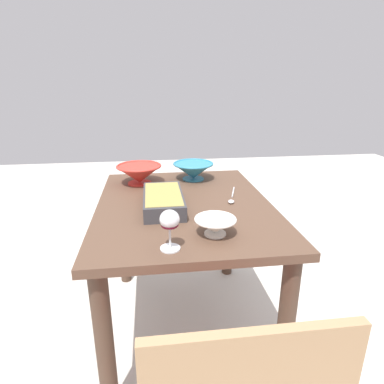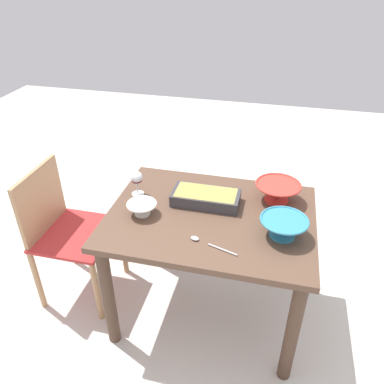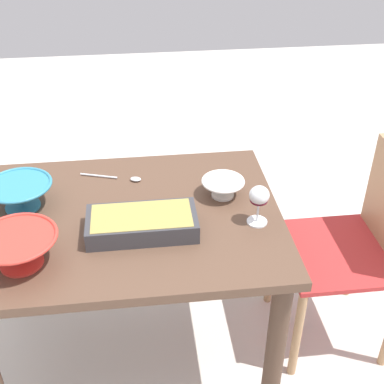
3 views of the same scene
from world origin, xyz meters
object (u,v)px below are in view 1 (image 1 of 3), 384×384
serving_bowl (139,174)px  serving_spoon (232,198)px  small_bowl (215,225)px  dining_table (184,226)px  mixing_bowl (193,170)px  wine_glass (170,223)px  casserole_dish (163,200)px

serving_bowl → serving_spoon: bearing=55.4°
small_bowl → serving_spoon: small_bowl is taller
dining_table → small_bowl: (0.36, 0.08, 0.17)m
mixing_bowl → serving_bowl: 0.32m
wine_glass → casserole_dish: 0.41m
small_bowl → serving_bowl: 0.77m
wine_glass → small_bowl: wine_glass is taller
dining_table → casserole_dish: bearing=-64.0°
mixing_bowl → serving_bowl: size_ratio=0.94×
casserole_dish → mixing_bowl: bearing=155.2°
casserole_dish → serving_spoon: size_ratio=1.52×
mixing_bowl → small_bowl: bearing=-1.0°
serving_spoon → small_bowl: bearing=-23.2°
dining_table → small_bowl: small_bowl is taller
small_bowl → dining_table: bearing=-167.1°
casserole_dish → small_bowl: same height
wine_glass → casserole_dish: bearing=-179.3°
wine_glass → serving_spoon: size_ratio=0.61×
casserole_dish → serving_bowl: size_ratio=1.47×
mixing_bowl → small_bowl: size_ratio=1.47×
serving_bowl → serving_spoon: serving_bowl is taller
wine_glass → serving_spoon: bearing=143.9°
dining_table → wine_glass: (0.46, -0.10, 0.23)m
casserole_dish → wine_glass: bearing=0.7°
casserole_dish → small_bowl: 0.36m
casserole_dish → serving_spoon: casserole_dish is taller
dining_table → wine_glass: wine_glass is taller
dining_table → wine_glass: bearing=-12.2°
dining_table → serving_spoon: (-0.02, 0.25, 0.13)m
casserole_dish → mixing_bowl: size_ratio=1.57×
casserole_dish → serving_bowl: (-0.39, -0.12, 0.02)m
dining_table → serving_bowl: 0.45m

